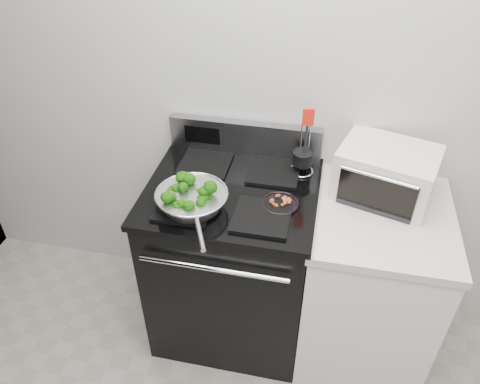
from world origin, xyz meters
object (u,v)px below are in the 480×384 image
(utensil_holder, at_px, (303,161))
(toaster_oven, at_px, (386,173))
(bacon_plate, at_px, (280,202))
(skillet, at_px, (192,199))
(gas_range, at_px, (233,260))

(utensil_holder, bearing_deg, toaster_oven, -18.85)
(bacon_plate, bearing_deg, toaster_oven, 25.93)
(bacon_plate, xyz_separation_m, toaster_oven, (0.44, 0.22, 0.07))
(skillet, bearing_deg, gas_range, 27.38)
(skillet, xyz_separation_m, toaster_oven, (0.81, 0.31, 0.04))
(gas_range, height_order, toaster_oven, toaster_oven)
(toaster_oven, bearing_deg, gas_range, -151.70)
(skillet, height_order, bacon_plate, skillet)
(bacon_plate, bearing_deg, utensil_holder, 76.18)
(bacon_plate, xyz_separation_m, utensil_holder, (0.07, 0.27, 0.05))
(skillet, distance_m, bacon_plate, 0.38)
(utensil_holder, bearing_deg, bacon_plate, -114.27)
(gas_range, distance_m, bacon_plate, 0.54)
(gas_range, distance_m, skillet, 0.56)
(skillet, relative_size, toaster_oven, 0.99)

